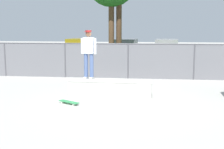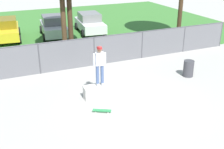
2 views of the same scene
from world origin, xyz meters
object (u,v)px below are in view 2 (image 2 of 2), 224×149
Objects in this scene: concrete_ledge at (116,88)px; trash_bin at (188,68)px; car_white at (90,23)px; skateboarder at (100,64)px; car_yellow at (6,29)px; skateboard at (102,111)px; car_silver at (54,26)px.

concrete_ledge is 3.55× the size of trash_bin.
trash_bin is (1.75, -11.08, -0.39)m from car_white.
concrete_ledge is at bearing -174.61° from trash_bin.
skateboarder is 0.42× the size of car_yellow.
trash_bin is (4.56, 0.43, 0.13)m from concrete_ledge.
skateboard is 0.18× the size of car_silver.
concrete_ledge is 4.01× the size of skateboard.
trash_bin is (5.80, 1.72, 0.38)m from skateboard.
car_silver is 3.07m from car_white.
car_yellow reaches higher than skateboard.
trash_bin is at bearing 5.39° from concrete_ledge.
concrete_ledge is 11.60m from car_silver.
car_white reaches higher than skateboard.
skateboard is at bearing -108.54° from skateboarder.
car_white is (2.81, 11.51, 0.52)m from concrete_ledge.
car_white is at bearing -1.28° from car_silver.
car_yellow is 1.00× the size of car_silver.
car_white is at bearing 72.59° from skateboarder.
skateboard is at bearing -94.31° from car_silver.
skateboard is 0.18× the size of car_yellow.
car_yellow is (-2.62, 13.28, 0.77)m from skateboard.
car_yellow is 4.85× the size of trash_bin.
skateboarder is at bearing -175.70° from trash_bin.
skateboarder is at bearing 71.46° from skateboard.
car_yellow is at bearing 175.87° from car_white.
car_yellow is at bearing 107.82° from concrete_ledge.
skateboard is at bearing -107.53° from car_white.
skateboard is 13.56m from car_yellow.
car_white reaches higher than trash_bin.
car_silver is at bearing 85.69° from skateboard.
skateboard is at bearing -78.86° from car_yellow.
trash_bin reaches higher than skateboard.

